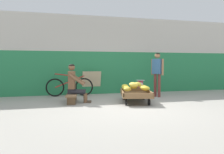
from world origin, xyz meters
name	(u,v)px	position (x,y,z in m)	size (l,w,h in m)	color
ground_plane	(130,108)	(0.00, 0.00, 0.00)	(80.00, 80.00, 0.00)	#A39E93
back_wall	(103,55)	(0.00, 3.19, 1.48)	(16.00, 0.30, 2.96)	#287F4C
banana_cart	(136,94)	(0.45, 0.82, 0.24)	(1.17, 1.60, 0.36)	brown
banana_pile	(135,87)	(0.46, 0.90, 0.46)	(0.96, 1.21, 0.26)	yellow
low_bench	(72,96)	(-1.39, 1.27, 0.20)	(0.45, 1.13, 0.27)	brown
vendor_seated	(75,83)	(-1.30, 1.25, 0.57)	(0.72, 0.57, 1.14)	brown
plastic_crate	(140,93)	(1.00, 1.79, 0.15)	(0.36, 0.28, 0.30)	#234CA8
weighing_scale	(140,84)	(1.00, 1.79, 0.45)	(0.30, 0.30, 0.29)	#28282D
bicycle_near_left	(70,86)	(-1.34, 2.65, 0.35)	(1.66, 0.48, 0.86)	black
sign_board	(92,83)	(-0.50, 3.01, 0.43)	(0.70, 0.27, 0.87)	#C6B289
customer_adult	(157,70)	(1.59, 1.71, 0.95)	(0.34, 0.43, 1.53)	brown
shopping_bag	(142,95)	(0.92, 1.45, 0.12)	(0.18, 0.12, 0.24)	silver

